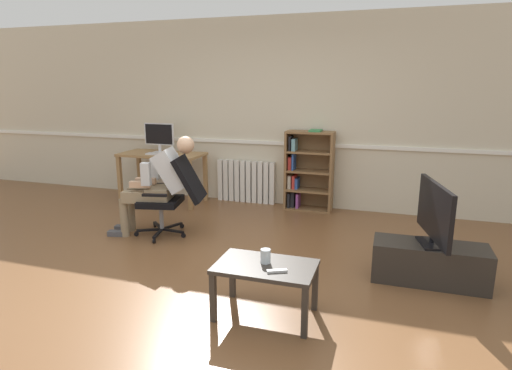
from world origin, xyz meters
name	(u,v)px	position (x,y,z in m)	size (l,w,h in m)	color
ground_plane	(213,276)	(0.00, 0.00, 0.00)	(18.00, 18.00, 0.00)	brown
back_wall	(284,114)	(0.00, 2.65, 1.35)	(12.00, 0.13, 2.70)	beige
computer_desk	(162,161)	(-1.75, 2.15, 0.64)	(1.24, 0.61, 0.76)	#9E7547
imac_monitor	(159,136)	(-1.83, 2.23, 1.01)	(0.49, 0.14, 0.44)	silver
keyboard	(159,154)	(-1.71, 2.01, 0.77)	(0.41, 0.12, 0.02)	silver
computer_mouse	(175,154)	(-1.47, 2.03, 0.77)	(0.06, 0.10, 0.03)	white
bookshelf	(306,172)	(0.39, 2.44, 0.55)	(0.67, 0.29, 1.15)	brown
radiator	(246,182)	(-0.55, 2.54, 0.32)	(0.90, 0.08, 0.64)	white
office_chair	(174,193)	(-0.88, 0.89, 0.52)	(0.84, 0.65, 0.95)	black
person_seated	(159,182)	(-1.05, 0.85, 0.64)	(1.07, 0.52, 1.19)	#937F60
tv_stand	(429,263)	(1.92, 0.49, 0.18)	(1.00, 0.39, 0.36)	#2D2823
tv_screen	(435,213)	(1.92, 0.49, 0.66)	(0.26, 0.85, 0.56)	black
coffee_table	(266,272)	(0.67, -0.52, 0.36)	(0.76, 0.47, 0.42)	#332D28
drinking_glass	(266,256)	(0.66, -0.49, 0.48)	(0.08, 0.08, 0.11)	silver
spare_remote	(277,271)	(0.79, -0.62, 0.43)	(0.04, 0.15, 0.02)	white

